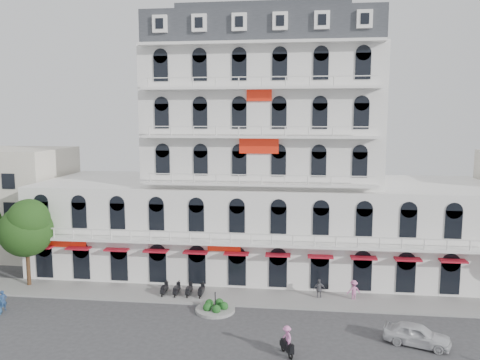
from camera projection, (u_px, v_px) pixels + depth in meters
The scene contains 12 objects.
ground at pixel (244, 350), 31.38m from camera, with size 120.00×120.00×0.00m, color #38383A.
sidewalk at pixel (256, 298), 40.23m from camera, with size 53.00×4.00×0.16m, color gray.
main_building at pixel (263, 172), 47.78m from camera, with size 45.00×15.00×25.80m.
flank_building_west at pixel (4, 201), 53.74m from camera, with size 14.00×10.00×12.00m, color beige.
traffic_island at pixel (215, 308), 37.60m from camera, with size 3.20×3.20×1.60m.
parked_scooter_row at pixel (183, 296), 40.77m from camera, with size 4.40×1.80×1.10m, color black, non-canonical shape.
tree_west_inner at pixel (26, 226), 42.38m from camera, with size 4.76×4.76×8.25m.
parked_car at pixel (417, 334), 31.93m from camera, with size 1.76×4.39×1.49m, color silver.
rider_center at pixel (287, 340), 30.52m from camera, with size 0.99×1.57×2.02m.
pedestrian_mid at pixel (319, 289), 39.98m from camera, with size 1.04×0.43×1.78m, color #55565D.
pedestrian_right at pixel (354, 291), 39.65m from camera, with size 1.16×0.67×1.80m, color #BF659B.
pedestrian_far at pixel (3, 301), 37.61m from camera, with size 0.61×0.40×1.68m, color navy.
Camera 1 is at (3.16, -29.44, 15.43)m, focal length 35.00 mm.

